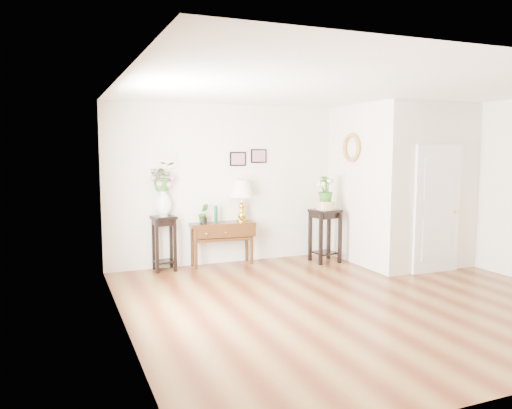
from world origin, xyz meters
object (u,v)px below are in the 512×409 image
console_table (222,244)px  table_lamp (242,202)px  plant_stand_a (164,243)px  plant_stand_b (325,236)px

console_table → table_lamp: bearing=5.1°
console_table → plant_stand_a: bearing=-174.9°
plant_stand_b → table_lamp: bearing=162.3°
table_lamp → plant_stand_b: 1.62m
console_table → table_lamp: table_lamp is taller
console_table → plant_stand_a: size_ratio=1.23×
console_table → plant_stand_b: size_ratio=1.19×
console_table → plant_stand_b: bearing=-9.1°
plant_stand_a → table_lamp: bearing=0.0°
console_table → plant_stand_b: (1.79, -0.45, 0.10)m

